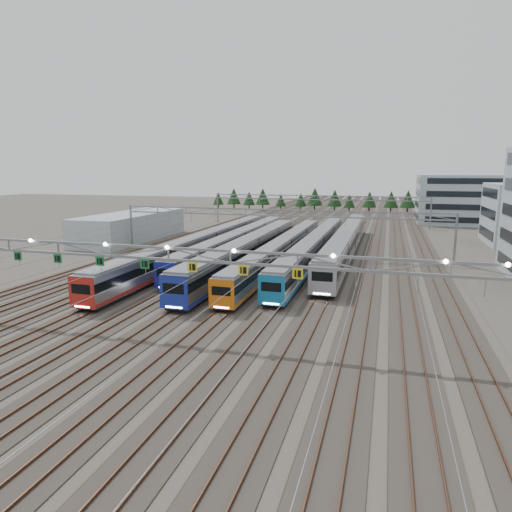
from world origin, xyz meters
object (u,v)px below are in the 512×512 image
(train_b, at_px, (238,242))
(depot_bldg_north, at_px, (460,199))
(train_a, at_px, (208,243))
(gantry_near, at_px, (167,256))
(train_d, at_px, (283,250))
(train_e, at_px, (315,247))
(train_f, at_px, (346,241))
(gantry_mid, at_px, (278,218))
(train_c, at_px, (249,250))
(gantry_far, at_px, (318,201))
(west_shed, at_px, (131,226))

(train_b, xyz_separation_m, depot_bldg_north, (43.27, 61.67, 4.42))
(train_a, xyz_separation_m, gantry_near, (11.20, -36.81, 4.90))
(train_d, height_order, train_e, train_e)
(train_f, bearing_deg, gantry_mid, -161.14)
(train_a, xyz_separation_m, train_b, (4.50, 2.14, -0.04))
(train_a, xyz_separation_m, depot_bldg_north, (47.77, 63.81, 4.38))
(train_e, xyz_separation_m, train_f, (4.50, 6.06, 0.19))
(train_b, height_order, train_f, train_f)
(train_c, xyz_separation_m, gantry_far, (2.25, 54.00, 4.10))
(train_d, bearing_deg, train_c, -143.19)
(train_a, distance_m, train_f, 23.61)
(train_e, bearing_deg, train_f, 53.42)
(train_b, bearing_deg, west_shed, 158.77)
(train_a, relative_size, gantry_near, 1.20)
(gantry_near, distance_m, depot_bldg_north, 107.06)
(train_c, relative_size, depot_bldg_north, 2.36)
(train_c, relative_size, train_e, 0.90)
(train_b, height_order, west_shed, west_shed)
(west_shed, bearing_deg, train_f, -6.93)
(train_c, height_order, train_f, train_f)
(depot_bldg_north, xyz_separation_m, west_shed, (-70.25, -51.19, -3.81))
(train_d, height_order, gantry_mid, gantry_mid)
(train_b, relative_size, gantry_mid, 0.95)
(train_b, distance_m, train_e, 13.54)
(train_d, bearing_deg, train_b, 153.66)
(train_c, bearing_deg, gantry_mid, 75.96)
(gantry_mid, bearing_deg, train_e, -18.22)
(train_f, height_order, gantry_near, gantry_near)
(gantry_far, bearing_deg, train_c, -92.39)
(train_d, relative_size, gantry_far, 0.99)
(train_a, xyz_separation_m, train_d, (13.50, -2.32, -0.14))
(train_c, xyz_separation_m, gantry_mid, (2.25, 9.00, 4.10))
(gantry_far, relative_size, depot_bldg_north, 2.56)
(gantry_far, bearing_deg, gantry_mid, -90.00)
(train_c, height_order, train_d, train_c)
(train_f, bearing_deg, train_d, -133.54)
(train_e, xyz_separation_m, gantry_mid, (-6.75, 2.22, 4.25))
(train_a, height_order, depot_bldg_north, depot_bldg_north)
(train_a, relative_size, gantry_far, 1.20)
(train_b, distance_m, gantry_near, 39.83)
(gantry_near, relative_size, gantry_mid, 1.00)
(gantry_near, relative_size, gantry_far, 1.00)
(train_e, bearing_deg, train_a, -176.53)
(train_a, xyz_separation_m, gantry_far, (11.25, 48.31, 4.20))
(train_a, distance_m, west_shed, 25.79)
(train_e, bearing_deg, train_d, -142.87)
(train_a, height_order, gantry_mid, gantry_mid)
(train_f, relative_size, gantry_mid, 1.05)
(train_f, bearing_deg, gantry_near, -104.41)
(train_d, relative_size, gantry_near, 0.99)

